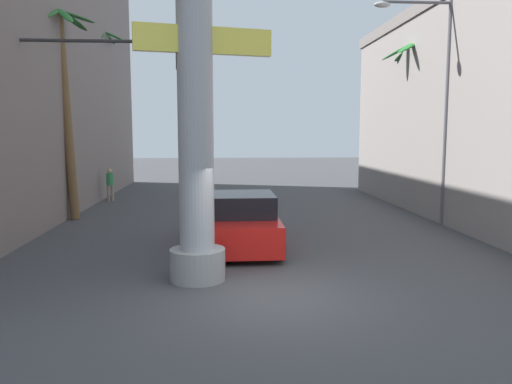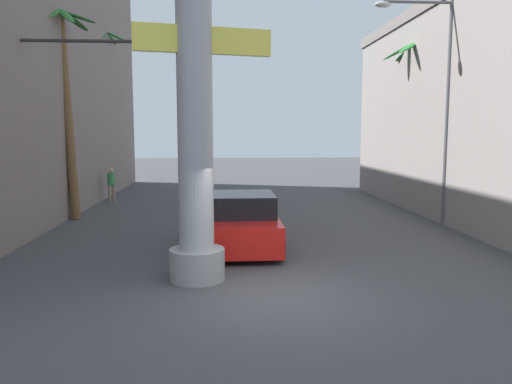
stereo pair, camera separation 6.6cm
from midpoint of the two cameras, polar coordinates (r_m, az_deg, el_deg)
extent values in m
plane|color=#424244|center=(19.76, -1.11, -2.68)|extent=(90.70, 90.70, 0.00)
cylinder|color=#9E9EA3|center=(10.91, -6.86, 11.66)|extent=(0.77, 0.77, 8.37)
cylinder|color=gray|center=(11.26, -6.58, -8.20)|extent=(1.23, 1.23, 0.70)
cube|color=#F2E04C|center=(11.04, -5.85, 16.88)|extent=(2.91, 0.80, 0.56)
cylinder|color=#59595E|center=(18.67, 21.14, 8.27)|extent=(0.16, 0.16, 7.76)
cylinder|color=#59595E|center=(18.70, 18.13, 19.94)|extent=(2.39, 0.10, 0.10)
ellipsoid|color=beige|center=(18.29, 14.42, 20.04)|extent=(0.56, 0.28, 0.20)
cylinder|color=#333333|center=(16.36, -25.36, 5.28)|extent=(0.14, 0.14, 6.01)
cylinder|color=#333333|center=(15.78, -15.98, 16.23)|extent=(5.63, 0.10, 0.10)
cube|color=black|center=(15.44, -8.50, 14.94)|extent=(0.24, 0.24, 0.70)
sphere|color=red|center=(15.34, -8.56, 15.82)|extent=(0.14, 0.14, 0.14)
sphere|color=yellow|center=(15.31, -8.54, 15.01)|extent=(0.14, 0.14, 0.14)
sphere|color=green|center=(15.28, -8.53, 14.19)|extent=(0.14, 0.14, 0.14)
cylinder|color=black|center=(16.11, -4.97, -3.72)|extent=(0.22, 0.64, 0.64)
cylinder|color=black|center=(16.18, 1.48, -3.65)|extent=(0.22, 0.64, 0.64)
cylinder|color=black|center=(12.83, -5.21, -6.45)|extent=(0.22, 0.64, 0.64)
cylinder|color=black|center=(12.92, 2.91, -6.33)|extent=(0.22, 0.64, 0.64)
cube|color=red|center=(14.43, -1.47, -3.96)|extent=(1.93, 4.79, 0.80)
cube|color=black|center=(13.96, -1.42, -1.41)|extent=(1.76, 2.02, 0.60)
cylinder|color=brown|center=(22.22, 18.14, 6.98)|extent=(0.44, 0.45, 6.91)
ellipsoid|color=#25672D|center=(22.74, 20.51, 15.30)|extent=(1.62, 0.51, 0.53)
ellipsoid|color=#1E642D|center=(23.22, 19.32, 14.85)|extent=(1.32, 1.27, 0.90)
ellipsoid|color=#2C622D|center=(23.09, 17.05, 15.11)|extent=(0.88, 1.56, 0.76)
ellipsoid|color=#22622D|center=(22.43, 16.33, 15.29)|extent=(1.53, 0.77, 0.86)
ellipsoid|color=#277A2D|center=(21.82, 17.31, 15.60)|extent=(1.45, 1.19, 0.76)
ellipsoid|color=#316C2D|center=(21.71, 18.86, 15.71)|extent=(0.69, 1.62, 0.62)
ellipsoid|color=#226B2D|center=(22.12, 20.39, 15.24)|extent=(1.23, 1.36, 0.89)
cylinder|color=brown|center=(27.22, -17.26, 8.40)|extent=(0.73, 0.78, 8.33)
ellipsoid|color=#236E2D|center=(27.64, -15.75, 16.77)|extent=(1.21, 0.38, 0.61)
ellipsoid|color=#31792D|center=(28.28, -16.34, 16.55)|extent=(0.77, 1.27, 0.56)
ellipsoid|color=#2D632D|center=(28.24, -17.93, 16.48)|extent=(1.18, 1.01, 0.61)
ellipsoid|color=#2E5F2D|center=(27.53, -18.35, 16.83)|extent=(1.22, 1.02, 0.46)
ellipsoid|color=#20662D|center=(27.14, -17.08, 16.86)|extent=(0.62, 1.23, 0.69)
cylinder|color=brown|center=(19.97, -20.61, 7.83)|extent=(0.70, 0.52, 7.54)
ellipsoid|color=#2B652D|center=(20.11, -19.58, 18.33)|extent=(1.29, 0.43, 0.51)
ellipsoid|color=#29662D|center=(20.63, -19.94, 17.90)|extent=(1.02, 1.21, 0.63)
ellipsoid|color=#22752D|center=(20.87, -21.46, 17.70)|extent=(0.72, 1.29, 0.63)
ellipsoid|color=#1F732D|center=(20.75, -22.59, 17.83)|extent=(1.25, 1.03, 0.51)
ellipsoid|color=#2A722D|center=(20.16, -23.37, 17.91)|extent=(1.23, 0.82, 0.74)
ellipsoid|color=#2D772D|center=(19.64, -22.11, 18.40)|extent=(0.39, 1.25, 0.63)
ellipsoid|color=#29772D|center=(19.64, -20.77, 18.33)|extent=(1.01, 1.16, 0.74)
cylinder|color=gray|center=(24.69, -16.32, -0.13)|extent=(0.14, 0.14, 0.79)
cylinder|color=gray|center=(24.75, -15.88, -0.10)|extent=(0.14, 0.14, 0.79)
cylinder|color=#338C4C|center=(24.65, -16.15, 1.44)|extent=(0.46, 0.46, 0.56)
sphere|color=tan|center=(24.62, -16.18, 2.35)|extent=(0.22, 0.22, 0.22)
camera|label=1|loc=(0.03, -89.86, 0.02)|focal=35.00mm
camera|label=2|loc=(0.03, 90.14, -0.02)|focal=35.00mm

